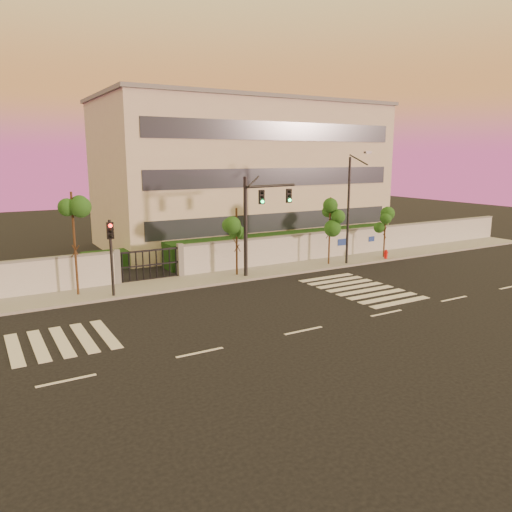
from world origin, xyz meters
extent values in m
plane|color=black|center=(0.00, 0.00, 0.00)|extent=(120.00, 120.00, 0.00)
cube|color=gray|center=(0.00, 10.50, 0.07)|extent=(60.00, 3.00, 0.15)
cube|color=#B3B5BA|center=(14.50, 12.00, 1.00)|extent=(31.00, 0.30, 2.00)
cube|color=slate|center=(14.50, 12.00, 2.06)|extent=(31.00, 0.36, 0.12)
cube|color=slate|center=(-5.00, 12.00, 1.10)|extent=(0.35, 0.35, 2.20)
cube|color=slate|center=(-1.00, 12.00, 1.10)|extent=(0.35, 0.35, 2.20)
cube|color=black|center=(9.00, 14.50, 0.90)|extent=(20.00, 2.00, 1.80)
cube|color=black|center=(-3.00, 17.00, 0.60)|extent=(6.00, 1.50, 1.20)
cube|color=beige|center=(9.00, 22.00, 6.00)|extent=(24.00, 12.00, 12.00)
cube|color=#262D38|center=(9.00, 15.98, 2.50)|extent=(22.00, 0.08, 1.40)
cube|color=#262D38|center=(9.00, 15.98, 6.00)|extent=(22.00, 0.08, 1.40)
cube|color=#262D38|center=(9.00, 15.98, 9.50)|extent=(22.00, 0.08, 1.40)
cube|color=slate|center=(9.00, 22.00, 12.10)|extent=(24.40, 12.40, 0.30)
cube|color=silver|center=(-11.30, 4.00, 0.01)|extent=(0.50, 4.00, 0.02)
cube|color=silver|center=(-10.40, 4.00, 0.01)|extent=(0.50, 4.00, 0.02)
cube|color=silver|center=(-9.50, 4.00, 0.01)|extent=(0.50, 4.00, 0.02)
cube|color=silver|center=(-8.60, 4.00, 0.01)|extent=(0.50, 4.00, 0.02)
cube|color=silver|center=(-7.70, 4.00, 0.01)|extent=(0.50, 4.00, 0.02)
cube|color=silver|center=(7.00, 1.00, 0.01)|extent=(4.00, 0.50, 0.02)
cube|color=silver|center=(7.00, 1.90, 0.01)|extent=(4.00, 0.50, 0.02)
cube|color=silver|center=(7.00, 2.80, 0.01)|extent=(4.00, 0.50, 0.02)
cube|color=silver|center=(7.00, 3.70, 0.01)|extent=(4.00, 0.50, 0.02)
cube|color=silver|center=(7.00, 4.60, 0.01)|extent=(4.00, 0.50, 0.02)
cube|color=silver|center=(7.00, 5.50, 0.01)|extent=(4.00, 0.50, 0.02)
cube|color=silver|center=(7.00, 6.40, 0.01)|extent=(4.00, 0.50, 0.02)
cube|color=silver|center=(7.00, 7.30, 0.01)|extent=(4.00, 0.50, 0.02)
cube|color=silver|center=(-10.00, 0.00, 0.01)|extent=(2.00, 0.15, 0.01)
cube|color=silver|center=(-5.00, 0.00, 0.01)|extent=(2.00, 0.15, 0.01)
cube|color=silver|center=(0.00, 0.00, 0.01)|extent=(2.00, 0.15, 0.01)
cube|color=silver|center=(5.00, 0.00, 0.01)|extent=(2.00, 0.15, 0.01)
cube|color=silver|center=(10.00, 0.00, 0.01)|extent=(2.00, 0.15, 0.01)
cube|color=silver|center=(15.00, 0.00, 0.01)|extent=(2.00, 0.15, 0.01)
cylinder|color=#382314|center=(-7.54, 10.67, 2.88)|extent=(0.13, 0.13, 5.76)
sphere|color=#164313|center=(-7.54, 10.67, 4.61)|extent=(1.16, 1.16, 1.16)
sphere|color=#164313|center=(-7.17, 10.88, 3.74)|extent=(0.89, 0.89, 0.89)
sphere|color=#164313|center=(-7.85, 10.52, 4.03)|extent=(0.84, 0.84, 0.84)
cylinder|color=#382314|center=(2.22, 10.44, 2.21)|extent=(0.13, 0.13, 4.42)
sphere|color=#164313|center=(2.22, 10.44, 3.53)|extent=(1.20, 1.20, 1.20)
sphere|color=#164313|center=(2.60, 10.66, 2.87)|extent=(0.91, 0.91, 0.91)
sphere|color=#164313|center=(1.89, 10.28, 3.09)|extent=(0.87, 0.87, 0.87)
cylinder|color=#382314|center=(9.32, 10.01, 2.41)|extent=(0.12, 0.12, 4.83)
sphere|color=#164313|center=(9.32, 10.01, 3.86)|extent=(1.11, 1.11, 1.11)
sphere|color=#164313|center=(9.67, 10.22, 3.14)|extent=(0.85, 0.85, 0.85)
sphere|color=#164313|center=(9.02, 9.86, 3.38)|extent=(0.81, 0.81, 0.81)
cylinder|color=#382314|center=(14.48, 9.91, 1.82)|extent=(0.11, 0.11, 3.64)
sphere|color=#164313|center=(14.48, 9.91, 2.91)|extent=(1.03, 1.03, 1.03)
sphere|color=#164313|center=(14.81, 10.10, 2.37)|extent=(0.79, 0.79, 0.79)
sphere|color=#164313|center=(14.19, 9.77, 2.55)|extent=(0.75, 0.75, 0.75)
cylinder|color=black|center=(2.55, 9.87, 3.19)|extent=(0.25, 0.25, 6.37)
cylinder|color=black|center=(4.51, 9.87, 5.76)|extent=(3.87, 0.88, 0.16)
cube|color=black|center=(3.68, 9.82, 5.09)|extent=(0.36, 0.19, 0.93)
sphere|color=#0CF259|center=(3.68, 9.71, 4.80)|extent=(0.21, 0.21, 0.21)
cube|color=black|center=(5.74, 9.82, 5.09)|extent=(0.36, 0.19, 0.93)
sphere|color=#0CF259|center=(5.74, 9.71, 4.80)|extent=(0.21, 0.21, 0.21)
cylinder|color=black|center=(-5.92, 9.48, 2.15)|extent=(0.15, 0.15, 4.29)
cube|color=black|center=(-5.92, 9.43, 3.72)|extent=(0.33, 0.17, 0.86)
sphere|color=red|center=(-5.92, 9.32, 3.99)|extent=(0.19, 0.19, 0.19)
cylinder|color=black|center=(10.56, 9.57, 3.78)|extent=(0.17, 0.17, 7.56)
cylinder|color=black|center=(10.56, 8.72, 7.37)|extent=(0.09, 1.81, 0.74)
cube|color=#3F3F44|center=(10.56, 7.87, 7.84)|extent=(0.47, 0.24, 0.14)
cylinder|color=red|center=(14.14, 9.35, 0.28)|extent=(0.24, 0.24, 0.55)
cylinder|color=red|center=(14.14, 9.35, 0.61)|extent=(0.31, 0.31, 0.11)
sphere|color=red|center=(14.14, 9.35, 0.73)|extent=(0.20, 0.20, 0.20)
cylinder|color=red|center=(14.14, 9.35, 0.39)|extent=(0.31, 0.12, 0.11)
camera|label=1|loc=(-12.40, -17.10, 7.59)|focal=35.00mm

